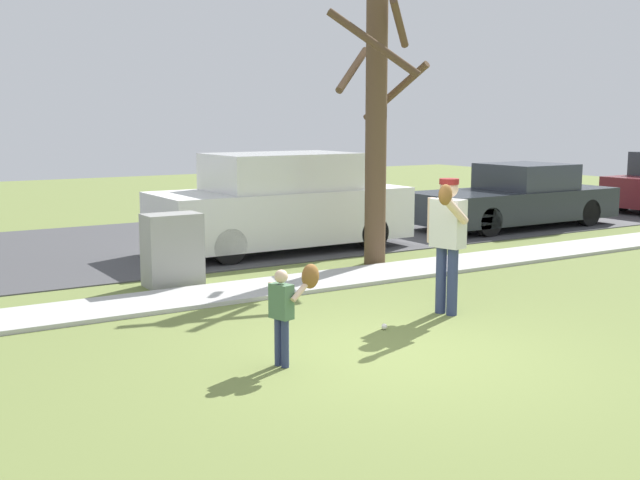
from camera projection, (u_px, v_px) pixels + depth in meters
ground_plane at (250, 294)px, 11.49m from camera, size 48.00×48.00×0.00m
sidewalk_strip at (247, 290)px, 11.57m from camera, size 36.00×1.20×0.06m
road_surface at (136, 246)px, 15.77m from camera, size 36.00×6.80×0.02m
person_adult at (447, 231)px, 10.08m from camera, size 0.69×0.78×1.79m
person_child at (289, 301)px, 8.03m from camera, size 0.53×0.35×1.07m
baseball at (384, 327)px, 9.52m from camera, size 0.07×0.07×0.07m
utility_cabinet at (172, 250)px, 11.96m from camera, size 0.86×0.52×1.12m
street_tree_near at (377, 123)px, 13.47m from camera, size 1.84×1.88×4.64m
parked_van_white at (282, 205)px, 15.11m from camera, size 5.00×1.95×1.88m
parked_pickup_dark at (516, 199)px, 18.45m from camera, size 5.20×1.95×1.48m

